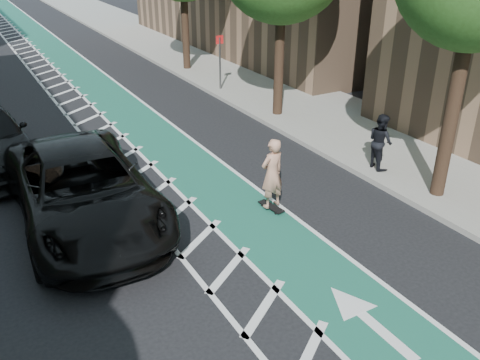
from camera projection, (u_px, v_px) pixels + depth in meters
ground at (163, 292)px, 10.10m from camera, size 120.00×120.00×0.00m
bike_lane at (138, 121)px, 19.24m from camera, size 2.00×90.00×0.01m
buffer_strip at (98, 128)px, 18.57m from camera, size 1.40×90.00×0.01m
sidewalk_right at (280, 95)px, 22.10m from camera, size 5.00×90.00×0.15m
curb_right at (231, 104)px, 21.01m from camera, size 0.12×90.00×0.16m
sign_post at (220, 62)px, 22.26m from camera, size 0.35×0.08×2.47m
skateboard at (271, 207)px, 13.08m from camera, size 0.34×0.83×0.11m
skateboarder at (272, 174)px, 12.67m from camera, size 0.73×0.54×1.84m
suv_near at (83, 189)px, 12.14m from camera, size 3.19×6.64×1.83m
pedestrian at (380, 141)px, 14.77m from camera, size 0.74×0.89×1.65m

